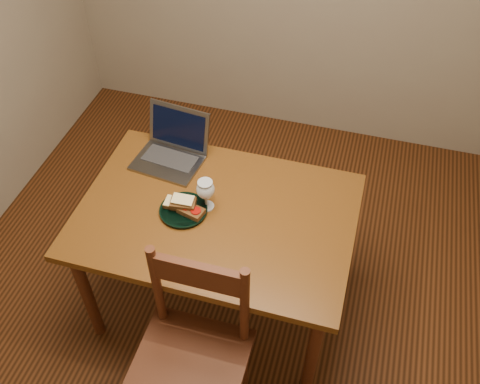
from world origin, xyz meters
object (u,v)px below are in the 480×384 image
(table, at_px, (217,225))
(milk_glass, at_px, (206,194))
(plate, at_px, (184,211))
(laptop, at_px, (173,146))
(chair, at_px, (191,352))

(table, bearing_deg, milk_glass, 154.44)
(plate, height_order, laptop, laptop)
(milk_glass, height_order, laptop, laptop)
(chair, relative_size, laptop, 1.36)
(table, xyz_separation_m, milk_glass, (-0.06, 0.03, 0.17))
(plate, height_order, milk_glass, milk_glass)
(milk_glass, bearing_deg, plate, -146.28)
(chair, bearing_deg, laptop, 113.67)
(chair, height_order, laptop, laptop)
(table, relative_size, laptop, 3.52)
(table, relative_size, plate, 5.71)
(chair, distance_m, plate, 0.65)
(milk_glass, bearing_deg, table, -25.56)
(table, distance_m, chair, 0.62)
(table, bearing_deg, plate, -166.52)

